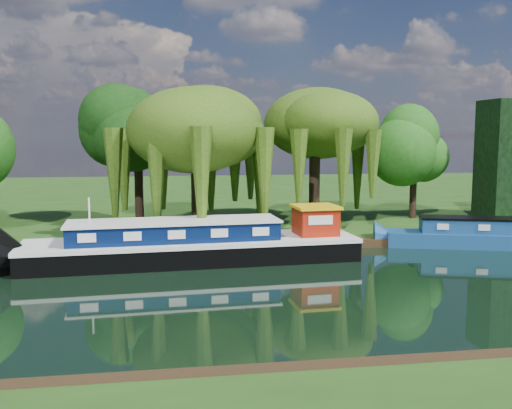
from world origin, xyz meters
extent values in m
plane|color=black|center=(0.00, 0.00, 0.00)|extent=(120.00, 120.00, 0.00)
cube|color=#1E3C10|center=(0.00, 34.00, 0.23)|extent=(120.00, 52.00, 0.45)
cube|color=black|center=(-3.83, 5.92, 0.40)|extent=(16.11, 4.57, 1.06)
cube|color=silver|center=(-3.83, 5.92, 1.02)|extent=(16.20, 4.65, 0.19)
cube|color=#06163E|center=(-4.71, 5.86, 1.54)|extent=(10.01, 3.19, 0.84)
cube|color=silver|center=(-4.71, 5.86, 2.02)|extent=(10.20, 3.37, 0.11)
cube|color=maroon|center=(2.35, 6.33, 1.79)|extent=(2.07, 2.07, 1.33)
cube|color=gold|center=(2.35, 6.33, 2.52)|extent=(2.30, 2.30, 0.14)
cylinder|color=silver|center=(-8.59, 5.61, 2.18)|extent=(0.09, 0.09, 2.12)
cube|color=navy|center=(12.89, 6.88, 0.33)|extent=(12.18, 5.50, 0.91)
cube|color=navy|center=(12.89, 6.88, 1.17)|extent=(8.55, 3.95, 0.76)
cube|color=black|center=(12.89, 6.88, 1.60)|extent=(8.68, 4.07, 0.10)
cube|color=silver|center=(9.62, 7.08, 1.20)|extent=(0.59, 0.23, 0.32)
cube|color=silver|center=(11.65, 6.45, 1.20)|extent=(0.59, 0.23, 0.32)
cylinder|color=black|center=(-3.32, 11.31, 2.83)|extent=(0.62, 0.62, 4.75)
ellipsoid|color=#314D10|center=(-3.32, 11.31, 6.26)|extent=(6.64, 6.64, 4.29)
cylinder|color=black|center=(4.43, 14.53, 2.82)|extent=(0.67, 0.67, 4.74)
ellipsoid|color=#314D10|center=(4.43, 14.53, 6.25)|extent=(6.48, 6.48, 4.19)
cylinder|color=black|center=(-6.90, 17.51, 3.58)|extent=(0.54, 0.54, 6.27)
ellipsoid|color=black|center=(-6.90, 17.51, 6.15)|extent=(5.01, 5.01, 5.01)
cylinder|color=black|center=(11.68, 15.53, 2.99)|extent=(0.43, 0.43, 5.07)
ellipsoid|color=#1B4D13|center=(11.68, 15.53, 5.06)|extent=(4.06, 4.06, 4.06)
cylinder|color=silver|center=(0.50, 10.50, 1.55)|extent=(0.10, 0.10, 2.20)
sphere|color=white|center=(0.50, 10.50, 2.83)|extent=(0.36, 0.36, 0.36)
cylinder|color=silver|center=(-10.00, 8.40, 0.95)|extent=(0.16, 0.16, 1.00)
cylinder|color=silver|center=(-4.00, 8.40, 0.95)|extent=(0.16, 0.16, 1.00)
cylinder|color=silver|center=(3.00, 8.40, 0.95)|extent=(0.16, 0.16, 1.00)
cylinder|color=silver|center=(9.00, 8.40, 0.95)|extent=(0.16, 0.16, 1.00)
camera|label=1|loc=(-4.98, -21.30, 6.06)|focal=40.00mm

